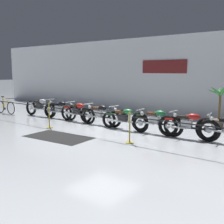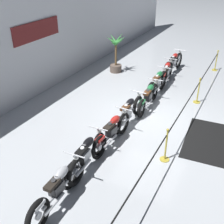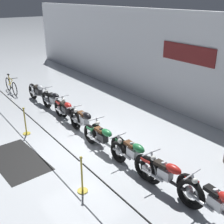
{
  "view_description": "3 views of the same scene",
  "coord_description": "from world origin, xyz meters",
  "px_view_note": "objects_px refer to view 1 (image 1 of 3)",
  "views": [
    {
      "loc": [
        7.12,
        -8.6,
        2.38
      ],
      "look_at": [
        0.25,
        0.26,
        0.72
      ],
      "focal_mm": 45.0,
      "sensor_mm": 36.0,
      "label": 1
    },
    {
      "loc": [
        -8.36,
        -2.69,
        5.14
      ],
      "look_at": [
        -1.21,
        1.03,
        0.62
      ],
      "focal_mm": 45.0,
      "sensor_mm": 36.0,
      "label": 2
    },
    {
      "loc": [
        7.3,
        -3.97,
        4.73
      ],
      "look_at": [
        -0.08,
        1.39,
        0.92
      ],
      "focal_mm": 45.0,
      "sensor_mm": 36.0,
      "label": 3
    }
  ],
  "objects_px": {
    "motorcycle_green_4": "(124,119)",
    "stanchion_mid_left": "(49,119)",
    "motorcycle_green_5": "(156,122)",
    "bicycle": "(5,107)",
    "motorcycle_black_3": "(100,115)",
    "motorcycle_red_2": "(77,112)",
    "floor_banner": "(58,137)",
    "potted_palm_left_of_row": "(219,109)",
    "stanchion_far_left": "(57,111)",
    "motorcycle_black_1": "(60,110)",
    "motorcycle_red_6": "(188,126)",
    "stanchion_mid_right": "(130,132)",
    "motorcycle_silver_0": "(40,107)"
  },
  "relations": [
    {
      "from": "motorcycle_black_3",
      "to": "motorcycle_green_4",
      "type": "height_order",
      "value": "motorcycle_black_3"
    },
    {
      "from": "motorcycle_black_3",
      "to": "bicycle",
      "type": "distance_m",
      "value": 6.32
    },
    {
      "from": "stanchion_far_left",
      "to": "stanchion_mid_right",
      "type": "distance_m",
      "value": 3.56
    },
    {
      "from": "potted_palm_left_of_row",
      "to": "floor_banner",
      "type": "distance_m",
      "value": 6.69
    },
    {
      "from": "potted_palm_left_of_row",
      "to": "stanchion_far_left",
      "type": "relative_size",
      "value": 0.16
    },
    {
      "from": "motorcycle_black_1",
      "to": "stanchion_mid_right",
      "type": "height_order",
      "value": "stanchion_mid_right"
    },
    {
      "from": "motorcycle_black_1",
      "to": "motorcycle_black_3",
      "type": "relative_size",
      "value": 0.92
    },
    {
      "from": "motorcycle_black_3",
      "to": "motorcycle_red_2",
      "type": "bearing_deg",
      "value": -176.51
    },
    {
      "from": "stanchion_mid_right",
      "to": "floor_banner",
      "type": "height_order",
      "value": "stanchion_mid_right"
    },
    {
      "from": "motorcycle_black_1",
      "to": "floor_banner",
      "type": "bearing_deg",
      "value": -42.51
    },
    {
      "from": "stanchion_far_left",
      "to": "floor_banner",
      "type": "distance_m",
      "value": 1.56
    },
    {
      "from": "motorcycle_green_4",
      "to": "stanchion_mid_left",
      "type": "height_order",
      "value": "stanchion_mid_left"
    },
    {
      "from": "motorcycle_red_2",
      "to": "stanchion_mid_right",
      "type": "distance_m",
      "value": 4.41
    },
    {
      "from": "bicycle",
      "to": "stanchion_mid_left",
      "type": "height_order",
      "value": "stanchion_mid_left"
    },
    {
      "from": "stanchion_mid_left",
      "to": "stanchion_mid_right",
      "type": "distance_m",
      "value": 4.05
    },
    {
      "from": "stanchion_mid_left",
      "to": "motorcycle_black_3",
      "type": "bearing_deg",
      "value": 54.34
    },
    {
      "from": "potted_palm_left_of_row",
      "to": "stanchion_mid_left",
      "type": "bearing_deg",
      "value": -141.84
    },
    {
      "from": "stanchion_mid_right",
      "to": "motorcycle_silver_0",
      "type": "bearing_deg",
      "value": 166.11
    },
    {
      "from": "motorcycle_red_2",
      "to": "bicycle",
      "type": "height_order",
      "value": "bicycle"
    },
    {
      "from": "motorcycle_green_4",
      "to": "motorcycle_green_5",
      "type": "bearing_deg",
      "value": 5.36
    },
    {
      "from": "motorcycle_red_6",
      "to": "stanchion_mid_left",
      "type": "distance_m",
      "value": 5.62
    },
    {
      "from": "motorcycle_black_3",
      "to": "motorcycle_black_1",
      "type": "bearing_deg",
      "value": 179.37
    },
    {
      "from": "floor_banner",
      "to": "stanchion_mid_right",
      "type": "bearing_deg",
      "value": 15.44
    },
    {
      "from": "motorcycle_black_3",
      "to": "motorcycle_green_4",
      "type": "distance_m",
      "value": 1.48
    },
    {
      "from": "motorcycle_black_1",
      "to": "motorcycle_red_6",
      "type": "xyz_separation_m",
      "value": [
        6.72,
        -0.08,
        0.01
      ]
    },
    {
      "from": "motorcycle_silver_0",
      "to": "stanchion_mid_right",
      "type": "bearing_deg",
      "value": -13.89
    },
    {
      "from": "stanchion_far_left",
      "to": "bicycle",
      "type": "bearing_deg",
      "value": 169.01
    },
    {
      "from": "motorcycle_green_5",
      "to": "stanchion_far_left",
      "type": "bearing_deg",
      "value": -154.68
    },
    {
      "from": "motorcycle_red_6",
      "to": "bicycle",
      "type": "xyz_separation_m",
      "value": [
        -10.37,
        -0.64,
        -0.09
      ]
    },
    {
      "from": "motorcycle_silver_0",
      "to": "stanchion_mid_right",
      "type": "height_order",
      "value": "stanchion_mid_right"
    },
    {
      "from": "motorcycle_red_6",
      "to": "floor_banner",
      "type": "height_order",
      "value": "motorcycle_red_6"
    },
    {
      "from": "motorcycle_black_3",
      "to": "floor_banner",
      "type": "bearing_deg",
      "value": -83.74
    },
    {
      "from": "motorcycle_red_2",
      "to": "motorcycle_red_6",
      "type": "relative_size",
      "value": 1.0
    },
    {
      "from": "bicycle",
      "to": "stanchion_mid_left",
      "type": "relative_size",
      "value": 1.64
    },
    {
      "from": "motorcycle_black_3",
      "to": "stanchion_mid_left",
      "type": "relative_size",
      "value": 2.28
    },
    {
      "from": "motorcycle_black_1",
      "to": "motorcycle_red_6",
      "type": "bearing_deg",
      "value": -0.65
    },
    {
      "from": "motorcycle_black_3",
      "to": "bicycle",
      "type": "relative_size",
      "value": 1.39
    },
    {
      "from": "stanchion_far_left",
      "to": "stanchion_mid_left",
      "type": "bearing_deg",
      "value": 180.0
    },
    {
      "from": "bicycle",
      "to": "potted_palm_left_of_row",
      "type": "distance_m",
      "value": 11.12
    },
    {
      "from": "motorcycle_silver_0",
      "to": "stanchion_far_left",
      "type": "distance_m",
      "value": 3.64
    },
    {
      "from": "bicycle",
      "to": "motorcycle_red_2",
      "type": "bearing_deg",
      "value": 6.96
    },
    {
      "from": "motorcycle_green_4",
      "to": "floor_banner",
      "type": "xyz_separation_m",
      "value": [
        -1.18,
        -2.46,
        -0.45
      ]
    },
    {
      "from": "stanchion_far_left",
      "to": "motorcycle_green_5",
      "type": "bearing_deg",
      "value": 25.32
    },
    {
      "from": "motorcycle_red_2",
      "to": "bicycle",
      "type": "distance_m",
      "value": 5.03
    },
    {
      "from": "motorcycle_red_2",
      "to": "floor_banner",
      "type": "relative_size",
      "value": 0.91
    },
    {
      "from": "stanchion_far_left",
      "to": "stanchion_mid_right",
      "type": "xyz_separation_m",
      "value": [
        3.54,
        0.0,
        -0.4
      ]
    },
    {
      "from": "motorcycle_black_3",
      "to": "bicycle",
      "type": "xyz_separation_m",
      "value": [
        -6.28,
        -0.69,
        -0.08
      ]
    },
    {
      "from": "motorcycle_green_5",
      "to": "motorcycle_green_4",
      "type": "bearing_deg",
      "value": -174.64
    },
    {
      "from": "stanchion_mid_left",
      "to": "floor_banner",
      "type": "distance_m",
      "value": 1.82
    },
    {
      "from": "stanchion_far_left",
      "to": "floor_banner",
      "type": "relative_size",
      "value": 5.01
    }
  ]
}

